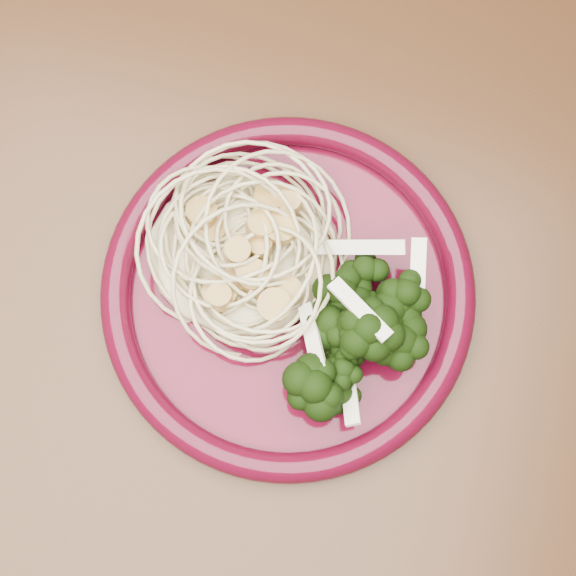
{
  "coord_description": "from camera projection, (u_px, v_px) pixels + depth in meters",
  "views": [
    {
      "loc": [
        0.03,
        -0.13,
        1.27
      ],
      "look_at": [
        -0.0,
        -0.02,
        0.77
      ],
      "focal_mm": 50.0,
      "sensor_mm": 36.0,
      "label": 1
    }
  ],
  "objects": [
    {
      "name": "dinner_plate",
      "position": [
        288.0,
        292.0,
        0.52
      ],
      "size": [
        0.32,
        0.32,
        0.02
      ],
      "rotation": [
        0.0,
        0.0,
        -0.4
      ],
      "color": "#4A0618",
      "rests_on": "dining_table"
    },
    {
      "name": "spaghetti_pile",
      "position": [
        240.0,
        251.0,
        0.52
      ],
      "size": [
        0.16,
        0.15,
        0.03
      ],
      "primitive_type": "ellipsoid",
      "rotation": [
        0.0,
        0.0,
        -0.4
      ],
      "color": "beige",
      "rests_on": "dinner_plate"
    },
    {
      "name": "dining_table",
      "position": [
        299.0,
        305.0,
        0.63
      ],
      "size": [
        1.2,
        0.8,
        0.75
      ],
      "color": "#472814",
      "rests_on": "ground"
    },
    {
      "name": "broccoli_pile",
      "position": [
        349.0,
        333.0,
        0.5
      ],
      "size": [
        0.11,
        0.14,
        0.04
      ],
      "primitive_type": "ellipsoid",
      "rotation": [
        0.0,
        0.0,
        -0.4
      ],
      "color": "black",
      "rests_on": "dinner_plate"
    },
    {
      "name": "scallop_cluster",
      "position": [
        237.0,
        237.0,
        0.49
      ],
      "size": [
        0.14,
        0.14,
        0.04
      ],
      "primitive_type": null,
      "rotation": [
        0.0,
        0.0,
        -0.4
      ],
      "color": "tan",
      "rests_on": "spaghetti_pile"
    },
    {
      "name": "onion_garnish",
      "position": [
        353.0,
        325.0,
        0.47
      ],
      "size": [
        0.08,
        0.09,
        0.05
      ],
      "primitive_type": null,
      "rotation": [
        0.0,
        0.0,
        -0.4
      ],
      "color": "white",
      "rests_on": "broccoli_pile"
    }
  ]
}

